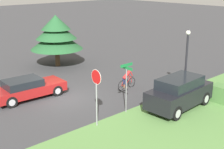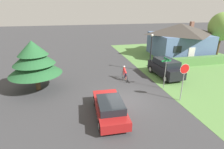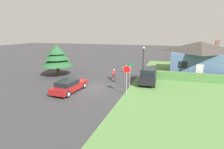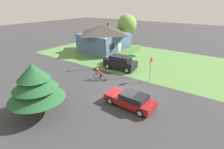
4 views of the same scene
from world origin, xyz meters
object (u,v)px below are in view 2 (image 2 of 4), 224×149
stop_sign (184,75)px  conifer_tall_near (34,60)px  sedan_left_lane (110,108)px  parked_suv_right (166,68)px  street_lamp (151,49)px  street_name_sign (166,68)px  cottage_house (179,39)px  cyclist (125,73)px  deciduous_tree_right (222,27)px

stop_sign → conifer_tall_near: bearing=-21.6°
sedan_left_lane → parked_suv_right: bearing=-49.2°
parked_suv_right → conifer_tall_near: (-12.79, -0.25, 1.79)m
street_lamp → street_name_sign: street_lamp is taller
street_lamp → sedan_left_lane: bearing=-130.0°
cottage_house → conifer_tall_near: size_ratio=1.94×
parked_suv_right → conifer_tall_near: bearing=88.2°
sedan_left_lane → stop_sign: size_ratio=1.51×
cyclist → conifer_tall_near: bearing=90.7°
cyclist → street_lamp: size_ratio=0.39×
deciduous_tree_right → cottage_house: bearing=170.2°
sedan_left_lane → street_lamp: (6.48, 7.73, 1.97)m
cottage_house → street_name_sign: (-8.17, -10.59, -0.52)m
sedan_left_lane → conifer_tall_near: size_ratio=1.03×
street_name_sign → conifer_tall_near: (-11.13, 2.49, 0.78)m
cyclist → deciduous_tree_right: bearing=-70.9°
cyclist → stop_sign: 6.17m
stop_sign → conifer_tall_near: size_ratio=0.68×
parked_suv_right → street_lamp: (-0.95, 1.85, 1.67)m
conifer_tall_near → deciduous_tree_right: 26.68m
street_name_sign → deciduous_tree_right: deciduous_tree_right is taller
cyclist → deciduous_tree_right: (17.41, 6.63, 3.64)m
street_lamp → cottage_house: bearing=38.8°
cottage_house → parked_suv_right: bearing=-124.9°
street_lamp → street_name_sign: 4.69m
cyclist → parked_suv_right: 4.51m
parked_suv_right → street_name_sign: size_ratio=1.58×
street_name_sign → parked_suv_right: bearing=58.8°
cottage_house → street_lamp: cottage_house is taller
cyclist → parked_suv_right: size_ratio=0.37×
street_lamp → street_name_sign: size_ratio=1.51×
cyclist → parked_suv_right: bearing=-93.0°
cyclist → stop_sign: stop_sign is taller
cottage_house → cyclist: size_ratio=5.08×
deciduous_tree_right → cyclist: bearing=-159.1°
cyclist → street_lamp: street_lamp is taller
stop_sign → deciduous_tree_right: 18.72m
parked_suv_right → street_name_sign: street_name_sign is taller
parked_suv_right → street_name_sign: (-1.67, -2.75, 1.02)m
sedan_left_lane → deciduous_tree_right: size_ratio=0.72×
sedan_left_lane → street_name_sign: size_ratio=1.60×
cyclist → street_lamp: (3.55, 1.74, 1.95)m
stop_sign → conifer_tall_near: (-11.32, 4.81, 0.58)m
street_name_sign → cyclist: bearing=134.9°
street_lamp → street_name_sign: bearing=-98.8°
cyclist → cottage_house: bearing=-56.7°
conifer_tall_near → deciduous_tree_right: deciduous_tree_right is taller
conifer_tall_near → street_name_sign: bearing=-12.6°
street_lamp → conifer_tall_near: conifer_tall_near is taller
sedan_left_lane → parked_suv_right: 9.49m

